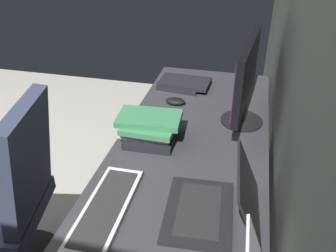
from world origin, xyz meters
TOP-DOWN VIEW (x-y plane):
  - wall_back at (0.00, 2.07)m, footprint 4.46×0.10m
  - desk at (-0.08, 1.67)m, footprint 2.15×0.66m
  - drawer_pedestal at (-0.35, 1.70)m, footprint 0.40×0.51m
  - monitor_primary at (-0.56, 1.87)m, footprint 0.55×0.20m
  - laptop_leftmost at (0.09, 1.83)m, footprint 0.33×0.33m
  - keyboard_main at (0.15, 1.46)m, footprint 0.42×0.14m
  - mouse_main at (-0.66, 1.52)m, footprint 0.06×0.10m
  - book_stack_near at (-0.31, 1.49)m, footprint 0.22×0.28m
  - book_stack_far at (-0.88, 1.52)m, footprint 0.22×0.30m
  - office_chair at (0.01, 0.92)m, footprint 0.56×0.59m

SIDE VIEW (x-z plane):
  - drawer_pedestal at x=-0.35m, z-range 0.00..0.69m
  - office_chair at x=0.01m, z-range -0.03..0.94m
  - desk at x=-0.08m, z-range 0.30..1.03m
  - keyboard_main at x=0.15m, z-range 0.73..0.75m
  - mouse_main at x=-0.66m, z-range 0.73..0.76m
  - book_stack_far at x=-0.88m, z-range 0.73..0.77m
  - laptop_leftmost at x=0.09m, z-range 0.67..0.89m
  - book_stack_near at x=-0.31m, z-range 0.73..0.85m
  - monitor_primary at x=-0.56m, z-range 0.76..1.16m
  - wall_back at x=0.00m, z-range 0.00..2.60m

